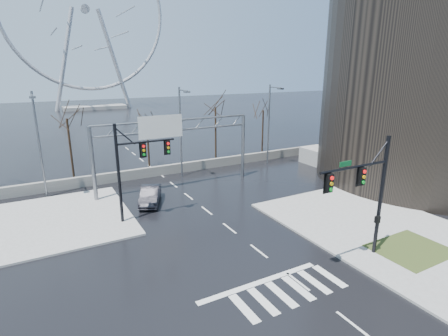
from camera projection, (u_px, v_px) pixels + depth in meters
ground at (259, 251)px, 23.65m from camera, size 260.00×260.00×0.00m
sidewalk_right_ext at (342, 212)px, 29.96m from camera, size 12.00×10.00×0.15m
sidewalk_far at (65, 218)px, 28.62m from camera, size 10.00×12.00×0.15m
grass_strip at (411, 249)px, 23.58m from camera, size 5.00×4.00×0.02m
tower_podium at (415, 159)px, 43.59m from camera, size 22.00×18.00×2.00m
barrier_wall at (161, 170)px, 40.33m from camera, size 52.00×0.50×1.10m
signal_mast_near at (368, 188)px, 21.30m from camera, size 5.52×0.41×8.00m
signal_mast_far at (133, 163)px, 27.14m from camera, size 4.72×0.41×8.00m
sign_gantry at (172, 139)px, 34.64m from camera, size 16.36×0.40×7.60m
streetlight_left at (38, 137)px, 31.74m from camera, size 0.50×2.55×10.00m
streetlight_mid at (181, 126)px, 38.25m from camera, size 0.50×2.55×10.00m
streetlight_right at (270, 118)px, 43.82m from camera, size 0.50×2.55×10.00m
tree_left at (68, 126)px, 37.60m from camera, size 3.75×3.75×7.50m
tree_center at (147, 125)px, 42.85m from camera, size 3.25×3.25×6.50m
tree_right at (215, 113)px, 45.90m from camera, size 3.90×3.90×7.80m
tree_far_right at (263, 115)px, 50.26m from camera, size 3.40×3.40×6.80m
ferris_wheel at (86, 16)px, 98.73m from camera, size 45.00×6.00×50.91m
car at (150, 195)px, 31.90m from camera, size 3.34×4.89×1.53m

